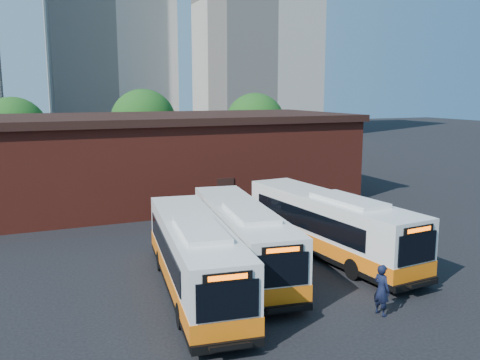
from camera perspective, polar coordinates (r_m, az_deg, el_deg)
name	(u,v)px	position (r m, az deg, el deg)	size (l,w,h in m)	color
ground	(283,296)	(20.93, 4.83, -12.83)	(220.00, 220.00, 0.00)	black
bus_midwest	(195,259)	(20.85, -5.11, -8.81)	(3.75, 11.52, 3.09)	white
bus_mideast	(242,240)	(23.32, 0.20, -6.73)	(3.83, 11.50, 3.09)	white
bus_east	(329,227)	(25.62, 9.96, -5.24)	(3.44, 11.87, 3.19)	white
transit_worker	(382,290)	(19.59, 15.61, -11.79)	(0.70, 0.46, 1.91)	black
depot_building	(158,157)	(38.44, -9.15, 2.57)	(28.60, 12.60, 6.40)	maroon
tree_west	(13,131)	(49.16, -24.11, 5.04)	(6.00, 6.00, 7.65)	#382314
tree_mid	(143,122)	(52.31, -10.80, 6.44)	(6.56, 6.56, 8.36)	#382314
tree_east	(255,123)	(52.97, 1.69, 6.38)	(6.24, 6.24, 7.96)	#382314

